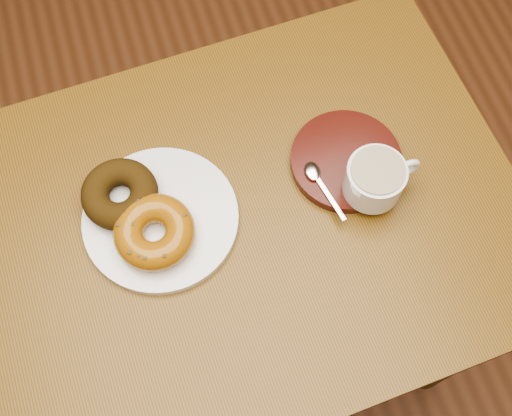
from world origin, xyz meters
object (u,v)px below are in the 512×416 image
object	(u,v)px
coffee_cup	(376,179)
donut_plate	(161,219)
cafe_table	(244,246)
saucer	(346,161)

from	to	relation	value
coffee_cup	donut_plate	bearing A→B (deg)	168.89
cafe_table	coffee_cup	xyz separation A→B (m)	(0.19, -0.02, 0.17)
donut_plate	saucer	world-z (taller)	saucer
saucer	coffee_cup	bearing A→B (deg)	-71.88
saucer	donut_plate	bearing A→B (deg)	-178.41
cafe_table	donut_plate	distance (m)	0.17
donut_plate	coffee_cup	size ratio (longest dim) A/B	2.00
cafe_table	coffee_cup	world-z (taller)	coffee_cup
donut_plate	saucer	xyz separation A→B (m)	(0.28, 0.01, 0.00)
saucer	coffee_cup	xyz separation A→B (m)	(0.02, -0.06, 0.04)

